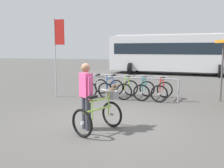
# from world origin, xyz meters

# --- Properties ---
(ground_plane) EXTENTS (80.00, 80.00, 0.00)m
(ground_plane) POSITION_xyz_m (0.00, 0.00, 0.00)
(ground_plane) COLOR #514F4C
(bike_rack_rail) EXTENTS (3.90, 0.37, 0.88)m
(bike_rack_rail) POSITION_xyz_m (-0.10, 3.40, 0.68)
(bike_rack_rail) COLOR #99999E
(bike_rack_rail) RESTS_ON ground
(racked_bike_white) EXTENTS (0.84, 1.20, 0.97)m
(racked_bike_white) POSITION_xyz_m (-1.58, 3.70, 0.37)
(racked_bike_white) COLOR black
(racked_bike_white) RESTS_ON ground
(racked_bike_blue) EXTENTS (0.89, 1.23, 0.98)m
(racked_bike_blue) POSITION_xyz_m (-0.89, 3.64, 0.37)
(racked_bike_blue) COLOR black
(racked_bike_blue) RESTS_ON ground
(racked_bike_lime) EXTENTS (0.75, 1.16, 0.97)m
(racked_bike_lime) POSITION_xyz_m (-0.19, 3.58, 0.37)
(racked_bike_lime) COLOR black
(racked_bike_lime) RESTS_ON ground
(racked_bike_teal) EXTENTS (0.76, 1.16, 0.97)m
(racked_bike_teal) POSITION_xyz_m (0.51, 3.53, 0.37)
(racked_bike_teal) COLOR black
(racked_bike_teal) RESTS_ON ground
(racked_bike_red) EXTENTS (0.82, 1.19, 0.97)m
(racked_bike_red) POSITION_xyz_m (1.21, 3.47, 0.37)
(racked_bike_red) COLOR black
(racked_bike_red) RESTS_ON ground
(featured_bicycle) EXTENTS (1.07, 1.26, 1.09)m
(featured_bicycle) POSITION_xyz_m (-0.03, -0.63, 0.49)
(featured_bicycle) COLOR black
(featured_bicycle) RESTS_ON ground
(person_with_featured_bike) EXTENTS (0.42, 0.39, 1.64)m
(person_with_featured_bike) POSITION_xyz_m (-0.42, -0.63, 0.91)
(person_with_featured_bike) COLOR #383842
(person_with_featured_bike) RESTS_ON ground
(bus_distant) EXTENTS (10.19, 4.03, 3.08)m
(bus_distant) POSITION_xyz_m (1.62, 13.89, 1.74)
(bus_distant) COLOR silver
(bus_distant) RESTS_ON ground
(banner_flag) EXTENTS (0.45, 0.05, 3.20)m
(banner_flag) POSITION_xyz_m (-2.98, 3.08, 2.23)
(banner_flag) COLOR #B2B2B7
(banner_flag) RESTS_ON ground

